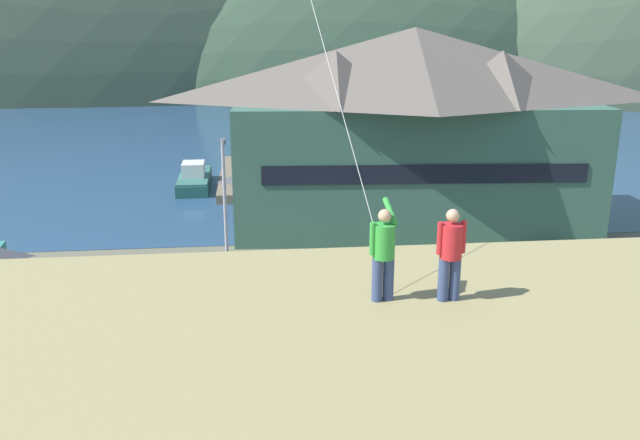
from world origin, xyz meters
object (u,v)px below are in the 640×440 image
object	(u,v)px
parked_car_corner_spot	(429,384)
parked_car_front_row_red	(613,294)
harbor_lodge	(412,123)
person_companion	(451,252)
storage_shed_waterside	(280,188)
parking_light_pole	(225,208)
wharf_dock	(240,177)
parked_car_back_row_right	(94,312)
parked_car_front_row_end	(257,376)
parked_car_mid_row_near	(499,301)
parked_car_lone_by_shed	(250,299)
moored_boat_wharfside	(194,179)
person_kite_flyer	(383,251)
parked_car_mid_row_far	(363,299)

from	to	relation	value
parked_car_corner_spot	parked_car_front_row_red	size ratio (longest dim) A/B	0.99
harbor_lodge	person_companion	world-z (taller)	harbor_lodge
storage_shed_waterside	parked_car_corner_spot	distance (m)	23.35
parking_light_pole	wharf_dock	bearing A→B (deg)	89.52
parked_car_back_row_right	parked_car_corner_spot	world-z (taller)	same
parked_car_front_row_end	parked_car_corner_spot	bearing A→B (deg)	-10.86
parked_car_mid_row_near	parked_car_back_row_right	bearing A→B (deg)	177.77
parked_car_front_row_end	harbor_lodge	bearing A→B (deg)	63.70
harbor_lodge	parked_car_front_row_end	distance (m)	23.54
wharf_dock	person_companion	distance (m)	43.91
storage_shed_waterside	parked_car_corner_spot	size ratio (longest dim) A/B	1.42
storage_shed_waterside	parked_car_lone_by_shed	xyz separation A→B (m)	(-2.01, -15.37, -1.18)
moored_boat_wharfside	person_kite_flyer	xyz separation A→B (m)	(6.98, -40.82, 7.62)
wharf_dock	parked_car_front_row_end	distance (m)	34.26
parked_car_mid_row_near	parked_car_corner_spot	bearing A→B (deg)	-127.19
moored_boat_wharfside	parked_car_front_row_end	distance (m)	32.58
parked_car_front_row_end	person_companion	distance (m)	11.89
parked_car_mid_row_near	person_kite_flyer	world-z (taller)	person_kite_flyer
wharf_dock	person_kite_flyer	size ratio (longest dim) A/B	8.26
parked_car_lone_by_shed	wharf_dock	bearing A→B (deg)	91.70
wharf_dock	storage_shed_waterside	bearing A→B (deg)	-77.05
parked_car_mid_row_near	parked_car_front_row_red	bearing A→B (deg)	2.69
harbor_lodge	parking_light_pole	size ratio (longest dim) A/B	3.24
parked_car_mid_row_near	parked_car_front_row_red	world-z (taller)	same
parked_car_back_row_right	person_kite_flyer	size ratio (longest dim) A/B	2.27
harbor_lodge	parked_car_mid_row_near	bearing A→B (deg)	-89.12
parked_car_mid_row_far	parking_light_pole	bearing A→B (deg)	148.39
parked_car_mid_row_near	person_kite_flyer	size ratio (longest dim) A/B	2.29
parked_car_back_row_right	person_kite_flyer	distance (m)	18.49
parked_car_mid_row_far	person_kite_flyer	world-z (taller)	person_kite_flyer
parked_car_mid_row_far	parked_car_lone_by_shed	bearing A→B (deg)	173.87
harbor_lodge	wharf_dock	size ratio (longest dim) A/B	1.55
parked_car_front_row_end	parked_car_front_row_red	bearing A→B (deg)	19.23
person_companion	parking_light_pole	bearing A→B (deg)	104.76
wharf_dock	parked_car_front_row_end	bearing A→B (deg)	-88.27
wharf_dock	parked_car_front_row_red	size ratio (longest dim) A/B	3.59
storage_shed_waterside	parking_light_pole	world-z (taller)	parking_light_pole
harbor_lodge	parked_car_mid_row_far	distance (m)	16.44
parked_car_front_row_end	parked_car_back_row_right	distance (m)	8.82
parked_car_lone_by_shed	parked_car_corner_spot	distance (m)	9.60
harbor_lodge	storage_shed_waterside	distance (m)	9.52
storage_shed_waterside	parked_car_mid_row_far	size ratio (longest dim) A/B	1.38
harbor_lodge	parked_car_mid_row_far	size ratio (longest dim) A/B	5.53
parked_car_front_row_end	parked_car_front_row_red	xyz separation A→B (m)	(15.65, 5.46, 0.00)
parked_car_corner_spot	parked_car_front_row_red	bearing A→B (deg)	33.05
parked_car_front_row_end	parked_car_back_row_right	xyz separation A→B (m)	(-6.58, 5.87, 0.00)
parked_car_mid_row_near	parked_car_front_row_end	bearing A→B (deg)	-153.33
storage_shed_waterside	person_kite_flyer	xyz separation A→B (m)	(0.59, -30.50, 6.10)
parked_car_lone_by_shed	parked_car_back_row_right	xyz separation A→B (m)	(-6.37, -0.69, 0.00)
wharf_dock	parked_car_front_row_end	xyz separation A→B (m)	(1.03, -34.24, 0.71)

